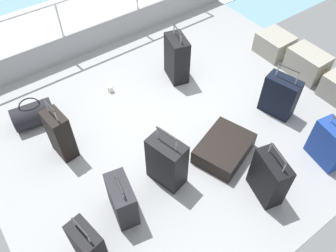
% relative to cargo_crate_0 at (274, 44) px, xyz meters
% --- Properties ---
extents(ground_plane, '(4.40, 5.20, 0.06)m').
position_rel_cargo_crate_0_xyz_m(ground_plane, '(0.30, -2.18, -0.20)').
color(ground_plane, '#939699').
extents(gunwale_port, '(0.06, 5.20, 0.45)m').
position_rel_cargo_crate_0_xyz_m(gunwale_port, '(-1.87, -2.18, 0.05)').
color(gunwale_port, '#939699').
rests_on(gunwale_port, ground_plane).
extents(railing_port, '(0.04, 4.20, 1.02)m').
position_rel_cargo_crate_0_xyz_m(railing_port, '(-1.87, -2.18, 0.61)').
color(railing_port, silver).
rests_on(railing_port, ground_plane).
extents(sea_wake, '(12.00, 12.00, 0.01)m').
position_rel_cargo_crate_0_xyz_m(sea_wake, '(-3.30, -2.18, -0.51)').
color(sea_wake, '#6B99A8').
rests_on(sea_wake, ground_plane).
extents(cargo_crate_0, '(0.56, 0.47, 0.34)m').
position_rel_cargo_crate_0_xyz_m(cargo_crate_0, '(0.00, 0.00, 0.00)').
color(cargo_crate_0, gray).
rests_on(cargo_crate_0, ground_plane).
extents(cargo_crate_1, '(0.63, 0.39, 0.42)m').
position_rel_cargo_crate_0_xyz_m(cargo_crate_1, '(0.68, -0.02, 0.04)').
color(cargo_crate_1, gray).
rests_on(cargo_crate_1, ground_plane).
extents(suitcase_0, '(0.49, 0.31, 0.63)m').
position_rel_cargo_crate_0_xyz_m(suitcase_0, '(1.05, -3.57, 0.09)').
color(suitcase_0, black).
rests_on(suitcase_0, ground_plane).
extents(suitcase_1, '(0.49, 0.32, 0.66)m').
position_rel_cargo_crate_0_xyz_m(suitcase_1, '(1.90, -1.12, 0.11)').
color(suitcase_1, navy).
rests_on(suitcase_1, ground_plane).
extents(suitcase_2, '(0.50, 0.34, 0.80)m').
position_rel_cargo_crate_0_xyz_m(suitcase_2, '(0.97, -1.00, 0.13)').
color(suitcase_2, black).
rests_on(suitcase_2, ground_plane).
extents(suitcase_3, '(0.49, 0.36, 0.87)m').
position_rel_cargo_crate_0_xyz_m(suitcase_3, '(-0.47, -1.70, 0.18)').
color(suitcase_3, black).
rests_on(suitcase_3, ground_plane).
extents(suitcase_4, '(0.36, 0.24, 0.86)m').
position_rel_cargo_crate_0_xyz_m(suitcase_4, '(-0.12, -3.75, 0.17)').
color(suitcase_4, black).
rests_on(suitcase_4, ground_plane).
extents(suitcase_5, '(0.49, 0.33, 0.78)m').
position_rel_cargo_crate_0_xyz_m(suitcase_5, '(1.80, -2.11, 0.14)').
color(suitcase_5, black).
rests_on(suitcase_5, ground_plane).
extents(suitcase_6, '(0.75, 0.87, 0.22)m').
position_rel_cargo_crate_0_xyz_m(suitcase_6, '(1.10, -2.12, -0.06)').
color(suitcase_6, black).
rests_on(suitcase_6, ground_plane).
extents(suitcase_7, '(0.49, 0.35, 0.86)m').
position_rel_cargo_crate_0_xyz_m(suitcase_7, '(0.97, -2.92, 0.16)').
color(suitcase_7, black).
rests_on(suitcase_7, ground_plane).
extents(suitcase_8, '(0.41, 0.26, 0.67)m').
position_rel_cargo_crate_0_xyz_m(suitcase_8, '(1.28, -4.10, 0.10)').
color(suitcase_8, black).
rests_on(suitcase_8, ground_plane).
extents(duffel_bag, '(0.39, 0.58, 0.47)m').
position_rel_cargo_crate_0_xyz_m(duffel_bag, '(-0.83, -3.87, -0.01)').
color(duffel_bag, black).
rests_on(duffel_bag, ground_plane).
extents(paper_cup, '(0.08, 0.08, 0.10)m').
position_rel_cargo_crate_0_xyz_m(paper_cup, '(-0.78, -2.71, -0.12)').
color(paper_cup, white).
rests_on(paper_cup, ground_plane).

